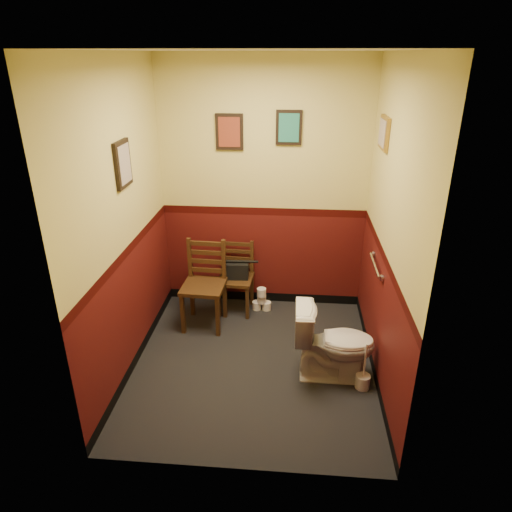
% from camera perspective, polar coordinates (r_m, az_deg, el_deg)
% --- Properties ---
extents(floor, '(2.20, 2.40, 0.00)m').
position_cam_1_polar(floor, '(4.42, -0.28, -13.26)').
color(floor, black).
rests_on(floor, ground).
extents(ceiling, '(2.20, 2.40, 0.00)m').
position_cam_1_polar(ceiling, '(3.52, -0.38, 24.36)').
color(ceiling, silver).
rests_on(ceiling, ground).
extents(wall_back, '(2.20, 0.00, 2.70)m').
position_cam_1_polar(wall_back, '(4.90, 0.96, 8.28)').
color(wall_back, '#4A100E').
rests_on(wall_back, ground).
extents(wall_front, '(2.20, 0.00, 2.70)m').
position_cam_1_polar(wall_front, '(2.68, -2.66, -5.77)').
color(wall_front, '#4A100E').
rests_on(wall_front, ground).
extents(wall_left, '(0.00, 2.40, 2.70)m').
position_cam_1_polar(wall_left, '(4.01, -16.22, 3.67)').
color(wall_left, '#4A100E').
rests_on(wall_left, ground).
extents(wall_right, '(0.00, 2.40, 2.70)m').
position_cam_1_polar(wall_right, '(3.83, 16.33, 2.69)').
color(wall_right, '#4A100E').
rests_on(wall_right, ground).
extents(grab_bar, '(0.05, 0.56, 0.06)m').
position_cam_1_polar(grab_bar, '(4.20, 14.70, -1.13)').
color(grab_bar, silver).
rests_on(grab_bar, wall_right).
extents(framed_print_back_a, '(0.28, 0.04, 0.36)m').
position_cam_1_polar(framed_print_back_a, '(4.79, -3.34, 15.23)').
color(framed_print_back_a, black).
rests_on(framed_print_back_a, wall_back).
extents(framed_print_back_b, '(0.26, 0.04, 0.34)m').
position_cam_1_polar(framed_print_back_b, '(4.73, 4.14, 15.72)').
color(framed_print_back_b, black).
rests_on(framed_print_back_b, wall_back).
extents(framed_print_left, '(0.04, 0.30, 0.38)m').
position_cam_1_polar(framed_print_left, '(3.95, -16.28, 10.98)').
color(framed_print_left, black).
rests_on(framed_print_left, wall_left).
extents(framed_print_right, '(0.04, 0.34, 0.28)m').
position_cam_1_polar(framed_print_right, '(4.22, 15.71, 14.60)').
color(framed_print_right, olive).
rests_on(framed_print_right, wall_right).
extents(toilet, '(0.71, 0.40, 0.70)m').
position_cam_1_polar(toilet, '(4.13, 9.73, -10.70)').
color(toilet, white).
rests_on(toilet, floor).
extents(toilet_brush, '(0.13, 0.13, 0.45)m').
position_cam_1_polar(toilet_brush, '(4.22, 13.19, -14.92)').
color(toilet_brush, silver).
rests_on(toilet_brush, floor).
extents(chair_left, '(0.45, 0.45, 0.92)m').
position_cam_1_polar(chair_left, '(4.81, -6.47, -3.59)').
color(chair_left, '#402713').
rests_on(chair_left, floor).
extents(chair_right, '(0.39, 0.39, 0.79)m').
position_cam_1_polar(chair_right, '(5.08, -2.50, -2.70)').
color(chair_right, '#402713').
rests_on(chair_right, floor).
extents(handbag, '(0.29, 0.16, 0.21)m').
position_cam_1_polar(handbag, '(5.00, -2.60, -1.78)').
color(handbag, black).
rests_on(handbag, chair_right).
extents(tp_stack, '(0.21, 0.13, 0.28)m').
position_cam_1_polar(tp_stack, '(5.18, 0.71, -5.60)').
color(tp_stack, silver).
rests_on(tp_stack, floor).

